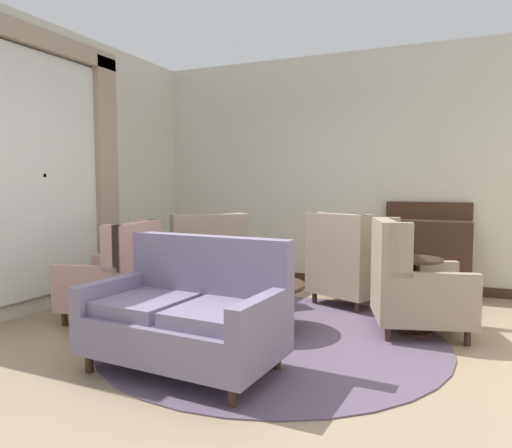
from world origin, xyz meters
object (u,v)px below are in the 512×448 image
settee (188,315)px  sideboard (426,254)px  armchair_beside_settee (411,286)px  coffee_table (258,291)px  porcelain_vase (255,265)px  side_table (416,289)px  armchair_back_corner (117,278)px  armchair_near_sideboard (348,266)px  armchair_foreground_right (206,263)px

settee → sideboard: (1.46, 3.13, 0.12)m
settee → armchair_beside_settee: bearing=51.0°
coffee_table → porcelain_vase: porcelain_vase is taller
armchair_beside_settee → side_table: bearing=-153.2°
coffee_table → armchair_beside_settee: 1.41m
coffee_table → settee: bearing=-95.8°
side_table → sideboard: (-0.02, 1.63, 0.11)m
sideboard → side_table: bearing=-89.5°
sideboard → porcelain_vase: bearing=-123.9°
armchair_back_corner → coffee_table: bearing=88.7°
settee → porcelain_vase: bearing=89.9°
armchair_beside_settee → armchair_back_corner: size_ratio=1.05×
settee → sideboard: bearing=68.9°
side_table → coffee_table: bearing=-162.6°
armchair_back_corner → armchair_near_sideboard: bearing=116.1°
porcelain_vase → side_table: (1.40, 0.43, -0.19)m
armchair_near_sideboard → side_table: (0.80, -0.84, -0.03)m
armchair_foreground_right → porcelain_vase: bearing=96.9°
porcelain_vase → settee: settee is taller
settee → armchair_back_corner: armchair_back_corner is taller
settee → armchair_beside_settee: 2.10m
armchair_beside_settee → side_table: 0.07m
armchair_foreground_right → side_table: (2.38, -0.39, -0.02)m
armchair_foreground_right → side_table: bearing=127.3°
armchair_back_corner → side_table: armchair_back_corner is taller
coffee_table → settee: 1.07m
sideboard → armchair_foreground_right: bearing=-152.3°
settee → sideboard: 3.45m
settee → armchair_back_corner: size_ratio=1.47×
armchair_beside_settee → side_table: armchair_beside_settee is taller
armchair_beside_settee → sideboard: sideboard is taller
side_table → sideboard: 1.64m
armchair_near_sideboard → armchair_back_corner: bearing=60.8°
armchair_foreground_right → coffee_table: bearing=97.8°
porcelain_vase → sideboard: bearing=56.1°
armchair_back_corner → settee: bearing=47.5°
settee → side_table: settee is taller
armchair_beside_settee → side_table: size_ratio=1.48×
side_table → armchair_foreground_right: bearing=170.8°
sideboard → settee: bearing=-115.0°
coffee_table → armchair_foreground_right: 1.31m
coffee_table → porcelain_vase: (-0.03, 0.00, 0.25)m
coffee_table → settee: (-0.11, -1.07, 0.03)m
armchair_back_corner → side_table: size_ratio=1.40×
armchair_back_corner → side_table: (2.81, 0.67, -0.00)m
armchair_back_corner → armchair_near_sideboard: armchair_near_sideboard is taller
armchair_beside_settee → sideboard: 1.59m
armchair_near_sideboard → armchair_foreground_right: (-1.59, -0.45, -0.01)m
settee → sideboard: sideboard is taller
armchair_beside_settee → armchair_back_corner: (-2.77, -0.71, -0.02)m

